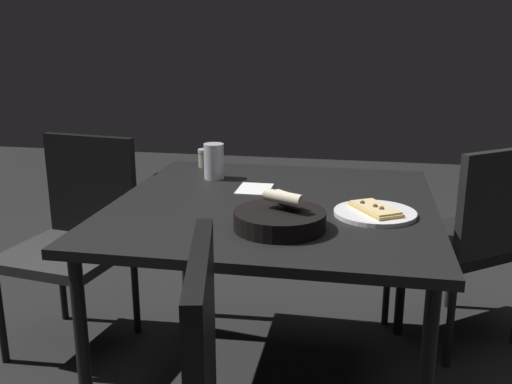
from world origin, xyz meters
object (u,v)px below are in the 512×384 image
bread_basket (280,218)px  beer_glass (214,163)px  dining_table (273,217)px  pizza_plate (375,212)px  chair_spare (77,229)px  pepper_shaker (204,159)px  chair_far (472,233)px

bread_basket → beer_glass: beer_glass is taller
dining_table → pizza_plate: bearing=-104.1°
pizza_plate → beer_glass: (0.36, 0.62, 0.05)m
pizza_plate → chair_spare: bearing=76.0°
beer_glass → pepper_shaker: bearing=26.1°
bread_basket → chair_far: 1.03m
pizza_plate → bread_basket: size_ratio=0.95×
dining_table → pizza_plate: pizza_plate is taller
chair_spare → pizza_plate: bearing=-104.0°
beer_glass → chair_spare: 0.64m
beer_glass → chair_far: bearing=-79.6°
bread_basket → chair_spare: size_ratio=0.31×
dining_table → beer_glass: bearing=45.3°
pepper_shaker → chair_spare: size_ratio=0.09×
beer_glass → chair_far: size_ratio=0.16×
bread_basket → chair_far: chair_far is taller
dining_table → pizza_plate: size_ratio=4.27×
beer_glass → dining_table: bearing=-134.7°
dining_table → beer_glass: 0.41m
bread_basket → chair_far: (0.73, -0.68, -0.26)m
bread_basket → beer_glass: 0.64m
dining_table → pizza_plate: 0.35m
dining_table → chair_spare: 0.89m
pizza_plate → chair_spare: (0.30, 1.19, -0.24)m
beer_glass → pepper_shaker: beer_glass is taller
pizza_plate → beer_glass: size_ratio=1.86×
dining_table → chair_far: (0.47, -0.74, -0.17)m
pepper_shaker → chair_far: size_ratio=0.09×
chair_far → chair_spare: chair_spare is taller
pizza_plate → pepper_shaker: 0.90m
dining_table → chair_far: chair_far is taller
pizza_plate → bread_basket: bread_basket is taller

